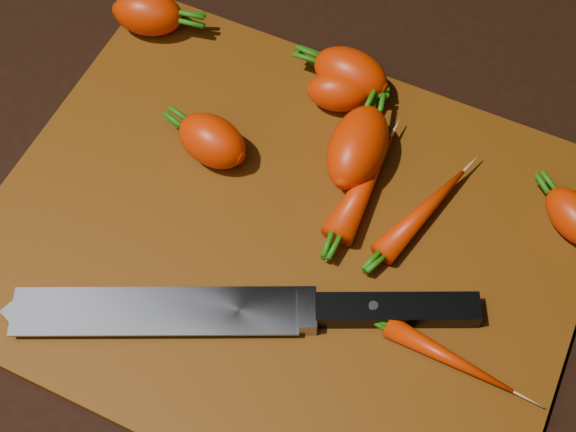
% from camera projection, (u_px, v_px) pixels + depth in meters
% --- Properties ---
extents(ground, '(2.00, 2.00, 0.01)m').
position_uv_depth(ground, '(283.00, 244.00, 0.70)').
color(ground, black).
extents(cutting_board, '(0.50, 0.40, 0.01)m').
position_uv_depth(cutting_board, '(283.00, 239.00, 0.69)').
color(cutting_board, '#5B2E08').
rests_on(cutting_board, ground).
extents(carrot_0, '(0.08, 0.06, 0.04)m').
position_uv_depth(carrot_0, '(148.00, 13.00, 0.78)').
color(carrot_0, '#E82C00').
rests_on(carrot_0, cutting_board).
extents(carrot_1, '(0.07, 0.06, 0.04)m').
position_uv_depth(carrot_1, '(212.00, 141.00, 0.71)').
color(carrot_1, '#E82C00').
rests_on(carrot_1, cutting_board).
extents(carrot_2, '(0.06, 0.09, 0.05)m').
position_uv_depth(carrot_2, '(358.00, 147.00, 0.70)').
color(carrot_2, '#E82C00').
rests_on(carrot_2, cutting_board).
extents(carrot_3, '(0.08, 0.05, 0.05)m').
position_uv_depth(carrot_3, '(351.00, 74.00, 0.75)').
color(carrot_3, '#E82C00').
rests_on(carrot_3, cutting_board).
extents(carrot_4, '(0.07, 0.06, 0.04)m').
position_uv_depth(carrot_4, '(339.00, 91.00, 0.74)').
color(carrot_4, '#E82C00').
rests_on(carrot_4, cutting_board).
extents(carrot_5, '(0.07, 0.06, 0.04)m').
position_uv_depth(carrot_5, '(574.00, 217.00, 0.68)').
color(carrot_5, '#E82C00').
rests_on(carrot_5, cutting_board).
extents(carrot_6, '(0.06, 0.11, 0.02)m').
position_uv_depth(carrot_6, '(423.00, 212.00, 0.69)').
color(carrot_6, '#E82C00').
rests_on(carrot_6, cutting_board).
extents(carrot_7, '(0.11, 0.03, 0.02)m').
position_uv_depth(carrot_7, '(449.00, 358.00, 0.63)').
color(carrot_7, '#E82C00').
rests_on(carrot_7, cutting_board).
extents(carrot_8, '(0.03, 0.11, 0.03)m').
position_uv_depth(carrot_8, '(364.00, 185.00, 0.70)').
color(carrot_8, '#E82C00').
rests_on(carrot_8, cutting_board).
extents(knife, '(0.35, 0.19, 0.02)m').
position_uv_depth(knife, '(183.00, 311.00, 0.64)').
color(knife, gray).
rests_on(knife, cutting_board).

